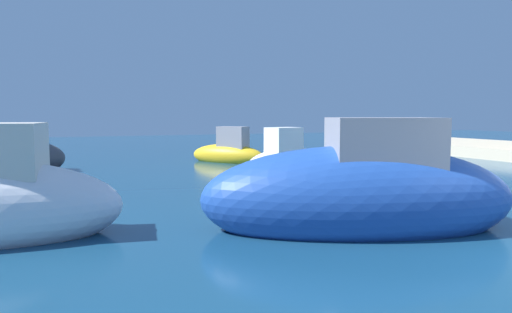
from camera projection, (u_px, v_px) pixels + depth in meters
The scene contains 3 objects.
moored_boat_0 at pixel (289, 161), 15.50m from camera, with size 3.62×2.03×1.78m.
moored_boat_2 at pixel (359, 195), 7.98m from camera, with size 5.72×3.80×2.32m.
moored_boat_4 at pixel (228, 153), 19.16m from camera, with size 2.87×3.35×1.68m.
Camera 1 is at (-6.96, -3.55, 1.96)m, focal length 32.85 mm.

